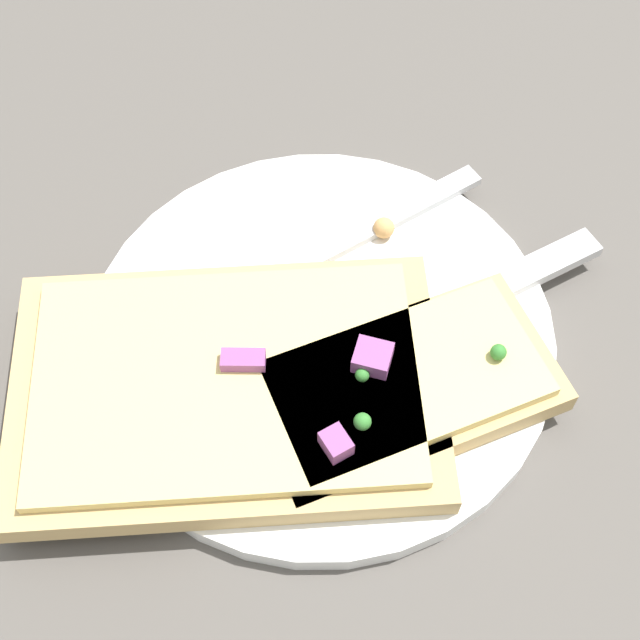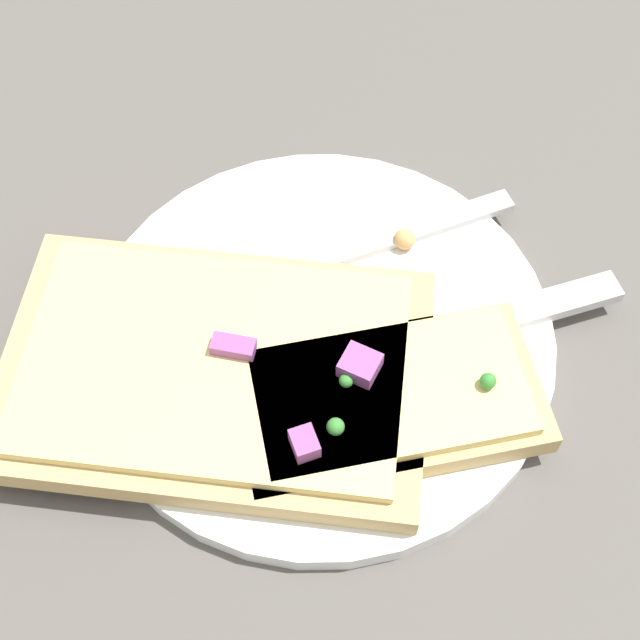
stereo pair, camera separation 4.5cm
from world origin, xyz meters
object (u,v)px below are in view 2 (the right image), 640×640
at_px(plate, 320,336).
at_px(knife, 450,333).
at_px(fork, 298,268).
at_px(pizza_slice_main, 216,371).
at_px(pizza_slice_corner, 389,399).

distance_m(plate, knife, 0.07).
bearing_deg(fork, pizza_slice_main, 37.92).
xyz_separation_m(plate, pizza_slice_corner, (-0.01, 0.06, 0.02)).
height_order(knife, pizza_slice_corner, pizza_slice_corner).
height_order(knife, pizza_slice_main, pizza_slice_main).
xyz_separation_m(plate, fork, (-0.01, -0.04, 0.01)).
distance_m(plate, pizza_slice_main, 0.06).
height_order(plate, pizza_slice_main, pizza_slice_main).
bearing_deg(pizza_slice_main, knife, 19.64).
relative_size(fork, pizza_slice_corner, 1.42).
xyz_separation_m(fork, pizza_slice_corner, (-0.00, 0.09, 0.01)).
bearing_deg(knife, fork, -45.20).
height_order(plate, fork, fork).
bearing_deg(fork, knife, 130.98).
relative_size(pizza_slice_main, pizza_slice_corner, 1.54).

